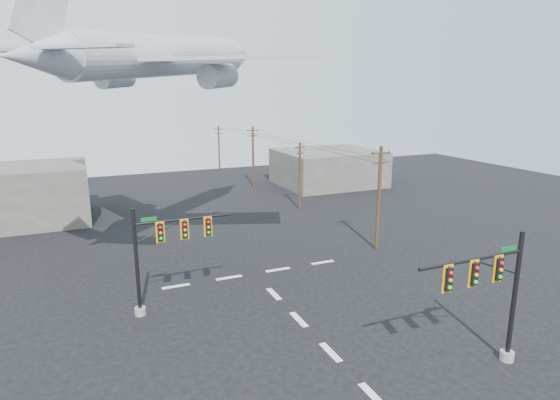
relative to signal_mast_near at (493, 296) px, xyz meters
name	(u,v)px	position (x,y,z in m)	size (l,w,h in m)	color
ground	(331,352)	(-6.57, 4.39, -4.00)	(120.00, 120.00, 0.00)	black
lane_markings	(290,310)	(-6.57, 9.72, -3.99)	(14.00, 21.20, 0.01)	silver
signal_mast_near	(493,296)	(0.00, 0.00, 0.00)	(6.61, 0.78, 7.09)	gray
signal_mast_far	(161,253)	(-13.96, 12.87, -0.10)	(6.37, 0.76, 6.92)	gray
utility_pole_a	(379,197)	(5.38, 17.41, 0.80)	(1.84, 0.31, 9.16)	#432A1C
utility_pole_b	(300,175)	(5.27, 32.95, 0.10)	(1.49, 0.74, 7.83)	#432A1C
utility_pole_c	(253,155)	(4.79, 47.37, 0.55)	(1.69, 0.76, 8.68)	#432A1C
utility_pole_d	(219,147)	(4.06, 62.43, 0.00)	(1.49, 0.72, 7.64)	#432A1C
power_lines	(274,138)	(4.93, 39.92, 3.70)	(2.87, 45.02, 0.36)	black
airliner	(165,57)	(-11.34, 22.37, 12.26)	(23.64, 22.87, 7.54)	silver
building_right	(328,168)	(15.43, 44.39, -1.50)	(14.00, 12.00, 5.00)	slate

